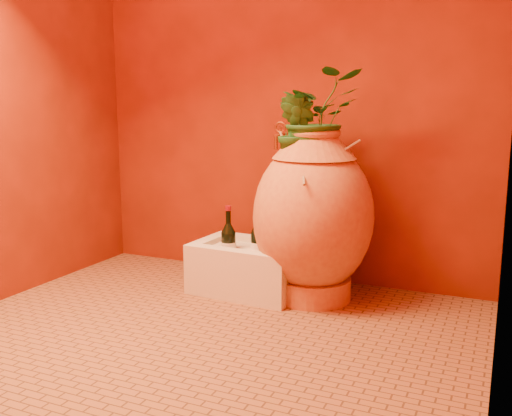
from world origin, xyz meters
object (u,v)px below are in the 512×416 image
at_px(stone_basin, 248,269).
at_px(wine_bottle_b, 228,245).
at_px(wine_bottle_c, 258,245).
at_px(amphora, 313,216).
at_px(wine_bottle_a, 265,247).
at_px(wall_tap, 280,134).

distance_m(stone_basin, wine_bottle_b, 0.18).
distance_m(wine_bottle_b, wine_bottle_c, 0.17).
distance_m(amphora, wine_bottle_a, 0.35).
distance_m(wine_bottle_c, wall_tap, 0.68).
bearing_deg(amphora, wine_bottle_c, -174.36).
height_order(wine_bottle_a, wine_bottle_b, wine_bottle_b).
relative_size(wine_bottle_b, wine_bottle_c, 1.01).
relative_size(amphora, wine_bottle_a, 3.13).
xyz_separation_m(stone_basin, wall_tap, (0.06, 0.31, 0.75)).
distance_m(stone_basin, wall_tap, 0.82).
height_order(stone_basin, wall_tap, wall_tap).
height_order(wine_bottle_b, wall_tap, wall_tap).
xyz_separation_m(amphora, stone_basin, (-0.37, -0.04, -0.33)).
bearing_deg(wine_bottle_a, stone_basin, -159.97).
bearing_deg(wall_tap, stone_basin, -100.90).
bearing_deg(wall_tap, wine_bottle_a, -84.44).
xyz_separation_m(wine_bottle_c, wall_tap, (0.01, 0.30, 0.61)).
xyz_separation_m(amphora, wall_tap, (-0.31, 0.27, 0.42)).
xyz_separation_m(stone_basin, wine_bottle_c, (0.05, 0.01, 0.14)).
distance_m(amphora, wall_tap, 0.59).
bearing_deg(wine_bottle_b, wine_bottle_a, 26.88).
distance_m(amphora, wine_bottle_c, 0.37).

